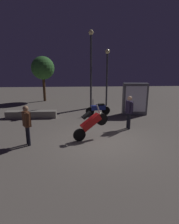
# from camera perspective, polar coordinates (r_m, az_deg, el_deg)

# --- Properties ---
(ground_plane) EXTENTS (40.00, 40.00, 0.00)m
(ground_plane) POSITION_cam_1_polar(r_m,az_deg,el_deg) (8.14, 4.05, -9.02)
(ground_plane) COLOR #605951
(motorcycle_red_foreground) EXTENTS (1.59, 0.69, 1.63)m
(motorcycle_red_foreground) POSITION_cam_1_polar(r_m,az_deg,el_deg) (8.05, 0.39, -3.58)
(motorcycle_red_foreground) COLOR black
(motorcycle_red_foreground) RESTS_ON ground_plane
(motorcycle_blue_parked_left) EXTENTS (1.65, 0.46, 1.11)m
(motorcycle_blue_parked_left) POSITION_cam_1_polar(r_m,az_deg,el_deg) (11.97, 2.73, 1.05)
(motorcycle_blue_parked_left) COLOR black
(motorcycle_blue_parked_left) RESTS_ON ground_plane
(person_rider_beside) EXTENTS (0.45, 0.60, 1.69)m
(person_rider_beside) POSITION_cam_1_polar(r_m,az_deg,el_deg) (7.80, -19.18, -2.99)
(person_rider_beside) COLOR black
(person_rider_beside) RESTS_ON ground_plane
(person_bystander_far) EXTENTS (0.33, 0.67, 1.74)m
(person_bystander_far) POSITION_cam_1_polar(r_m,az_deg,el_deg) (9.48, 12.41, 0.78)
(person_bystander_far) COLOR black
(person_bystander_far) RESTS_ON ground_plane
(streetlamp_near) EXTENTS (0.36, 0.36, 4.41)m
(streetlamp_near) POSITION_cam_1_polar(r_m,az_deg,el_deg) (14.50, 5.56, 13.04)
(streetlamp_near) COLOR #38383D
(streetlamp_near) RESTS_ON ground_plane
(streetlamp_far) EXTENTS (0.36, 0.36, 5.64)m
(streetlamp_far) POSITION_cam_1_polar(r_m,az_deg,el_deg) (13.72, 0.47, 15.84)
(streetlamp_far) COLOR #38383D
(streetlamp_far) RESTS_ON ground_plane
(tree_left_bg) EXTENTS (2.02, 2.02, 3.98)m
(tree_left_bg) POSITION_cam_1_polar(r_m,az_deg,el_deg) (16.96, -14.49, 13.20)
(tree_left_bg) COLOR #4C331E
(tree_left_bg) RESTS_ON ground_plane
(kiosk_billboard) EXTENTS (1.63, 0.66, 2.10)m
(kiosk_billboard) POSITION_cam_1_polar(r_m,az_deg,el_deg) (12.38, 14.13, 3.99)
(kiosk_billboard) COLOR #595960
(kiosk_billboard) RESTS_ON ground_plane
(planter_wall_low) EXTENTS (3.11, 0.50, 0.45)m
(planter_wall_low) POSITION_cam_1_polar(r_m,az_deg,el_deg) (11.97, -17.85, -0.72)
(planter_wall_low) COLOR gray
(planter_wall_low) RESTS_ON ground_plane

